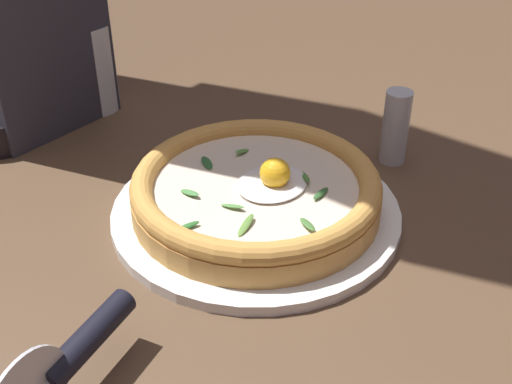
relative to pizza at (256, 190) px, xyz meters
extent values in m
cube|color=brown|center=(-0.05, 0.03, -0.05)|extent=(2.40, 2.40, 0.03)
cylinder|color=white|center=(0.00, 0.00, -0.03)|extent=(0.31, 0.31, 0.01)
cylinder|color=#D59B4D|center=(0.00, 0.00, -0.01)|extent=(0.26, 0.26, 0.03)
torus|color=gold|center=(0.00, 0.00, 0.01)|extent=(0.26, 0.26, 0.02)
cylinder|color=beige|center=(0.00, 0.00, 0.00)|extent=(0.22, 0.22, 0.00)
ellipsoid|color=white|center=(0.01, -0.01, 0.01)|extent=(0.08, 0.07, 0.01)
sphere|color=yellow|center=(0.01, -0.02, 0.02)|extent=(0.03, 0.03, 0.03)
ellipsoid|color=#4A7B3A|center=(-0.03, -0.08, 0.01)|extent=(0.02, 0.03, 0.01)
ellipsoid|color=#4B8E47|center=(-0.06, 0.04, 0.01)|extent=(0.01, 0.03, 0.01)
ellipsoid|color=#608F3C|center=(-0.06, -0.04, 0.01)|extent=(0.03, 0.02, 0.01)
ellipsoid|color=#478335|center=(0.04, -0.03, 0.01)|extent=(0.03, 0.03, 0.01)
ellipsoid|color=#31602E|center=(0.03, -0.06, 0.01)|extent=(0.03, 0.01, 0.00)
ellipsoid|color=#5A9A44|center=(0.04, 0.05, 0.01)|extent=(0.02, 0.01, 0.01)
ellipsoid|color=#2A6030|center=(0.00, 0.07, 0.01)|extent=(0.02, 0.03, 0.01)
ellipsoid|color=#2D722F|center=(-0.10, 0.00, 0.01)|extent=(0.02, 0.02, 0.01)
ellipsoid|color=#569545|center=(-0.05, -0.01, 0.01)|extent=(0.01, 0.03, 0.01)
cylinder|color=black|center=(-0.25, -0.04, 0.01)|extent=(0.10, 0.04, 0.02)
cylinder|color=silver|center=(0.06, 0.35, 0.03)|extent=(0.07, 0.07, 0.12)
cylinder|color=white|center=(0.06, 0.35, -0.01)|extent=(0.07, 0.07, 0.05)
cylinder|color=silver|center=(0.20, -0.05, 0.01)|extent=(0.03, 0.03, 0.09)
camera|label=1|loc=(-0.45, -0.37, 0.39)|focal=46.68mm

